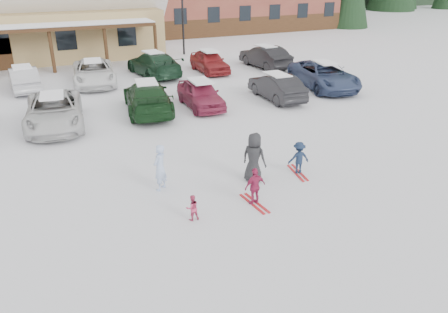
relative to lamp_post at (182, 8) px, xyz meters
name	(u,v)px	position (x,y,z in m)	size (l,w,h in m)	color
ground	(228,198)	(-6.70, -23.56, -3.61)	(160.00, 160.00, 0.00)	white
lamp_post	(182,8)	(0.00, 0.00, 0.00)	(0.50, 0.25, 6.41)	black
adult_skier	(160,168)	(-8.47, -22.09, -2.82)	(0.57, 0.38, 1.57)	#ACC2EC
toddler_red	(192,208)	(-8.17, -24.28, -3.21)	(0.39, 0.30, 0.80)	#C53A62
child_navy	(299,158)	(-3.68, -22.89, -3.02)	(0.77, 0.44, 1.19)	#14233C
skis_child_navy	(298,173)	(-3.68, -22.89, -3.59)	(0.20, 1.40, 0.03)	red
child_magenta	(255,186)	(-6.10, -24.20, -3.00)	(0.71, 0.30, 1.22)	#A82450
skis_child_magenta	(254,203)	(-6.10, -24.20, -3.59)	(0.20, 1.40, 0.03)	red
bystander_dark	(254,158)	(-5.39, -22.77, -2.74)	(0.85, 0.55, 1.74)	#242527
parked_car_2	(54,111)	(-11.12, -14.19, -2.87)	(2.45, 5.31, 1.48)	silver
parked_car_3	(147,97)	(-6.70, -13.83, -2.85)	(2.14, 5.26, 1.53)	#153719
parked_car_4	(200,94)	(-3.98, -14.11, -2.91)	(1.64, 4.08, 1.39)	#9A2C4C
parked_car_5	(277,87)	(0.33, -14.48, -2.91)	(1.47, 4.23, 1.39)	black
parked_car_6	(324,75)	(4.11, -13.54, -2.84)	(2.57, 5.56, 1.55)	#364569
parked_car_9	(24,79)	(-12.25, -6.88, -2.91)	(1.48, 4.24, 1.40)	silver
parked_car_10	(94,72)	(-8.28, -7.08, -2.87)	(2.45, 5.31, 1.47)	white
parked_car_11	(154,64)	(-4.30, -6.37, -2.83)	(2.19, 5.39, 1.57)	#173622
parked_car_12	(210,61)	(-0.51, -6.84, -2.88)	(1.72, 4.27, 1.45)	maroon
parked_car_13	(265,57)	(3.64, -7.17, -2.84)	(1.63, 4.68, 1.54)	black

